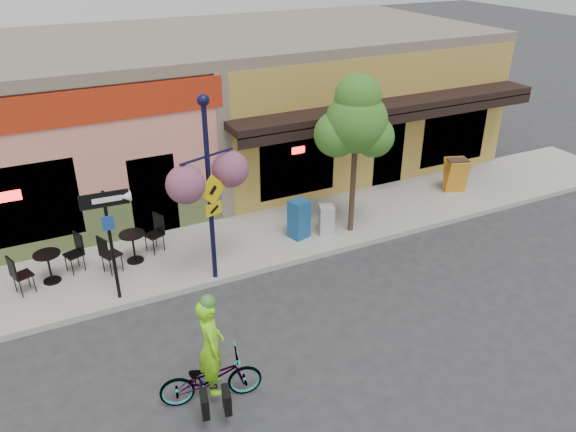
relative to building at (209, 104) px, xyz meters
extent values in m
plane|color=#2D2D30|center=(0.00, -7.50, -2.25)|extent=(90.00, 90.00, 0.00)
cube|color=#9E9B93|center=(0.00, -5.50, -2.17)|extent=(24.00, 3.00, 0.15)
cube|color=#A8A59E|center=(0.00, -6.95, -2.17)|extent=(24.00, 0.12, 0.15)
imported|color=maroon|center=(-3.68, -10.31, -1.78)|extent=(1.87, 0.97, 0.93)
imported|color=#8BF81A|center=(-3.63, -10.31, -1.34)|extent=(0.56, 0.74, 1.82)
camera|label=1|loc=(-5.74, -17.50, 5.10)|focal=35.00mm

